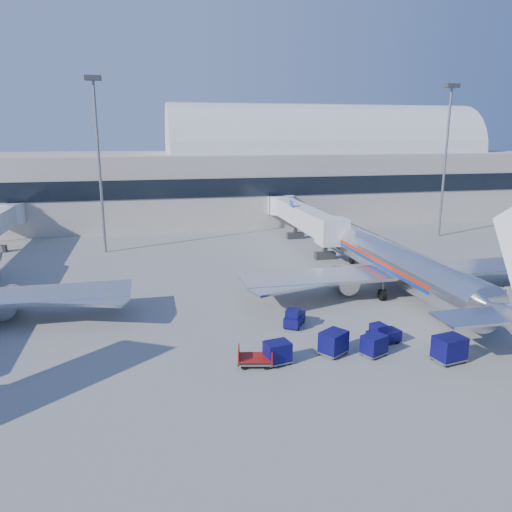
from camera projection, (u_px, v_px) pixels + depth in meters
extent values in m
plane|color=gray|center=(322.00, 319.00, 43.07)|extent=(260.00, 260.00, 0.00)
cube|color=#B2AA9E|center=(85.00, 188.00, 89.49)|extent=(170.00, 28.00, 12.00)
cube|color=black|center=(74.00, 191.00, 76.03)|extent=(170.00, 0.40, 3.00)
cylinder|color=silver|center=(323.00, 152.00, 97.46)|extent=(60.00, 18.00, 18.00)
cylinder|color=silver|center=(396.00, 263.00, 50.16)|extent=(3.80, 28.00, 3.80)
sphere|color=silver|center=(343.00, 236.00, 63.43)|extent=(3.72, 3.72, 3.72)
cube|color=red|center=(392.00, 258.00, 51.04)|extent=(3.85, 20.16, 0.32)
cube|color=navy|center=(392.00, 262.00, 51.13)|extent=(3.85, 20.16, 0.32)
cube|color=silver|center=(512.00, 314.00, 34.37)|extent=(11.00, 3.00, 0.18)
cube|color=silver|center=(401.00, 272.00, 49.35)|extent=(32.00, 5.00, 0.28)
cylinder|color=#B7B7BC|center=(343.00, 280.00, 49.85)|extent=(2.10, 3.80, 2.10)
cylinder|color=#B7B7BC|center=(441.00, 273.00, 52.15)|extent=(2.10, 3.80, 2.10)
cylinder|color=black|center=(352.00, 260.00, 61.17)|extent=(0.40, 0.90, 0.90)
cylinder|color=#B7B7BC|center=(8.00, 302.00, 43.37)|extent=(2.10, 3.80, 2.10)
cube|color=silver|center=(302.00, 216.00, 72.14)|extent=(2.70, 24.00, 2.70)
cube|color=silver|center=(332.00, 231.00, 60.58)|extent=(3.40, 3.20, 3.20)
cylinder|color=silver|center=(281.00, 205.00, 83.04)|extent=(4.40, 4.40, 3.00)
cube|color=#2D2D30|center=(325.00, 245.00, 63.19)|extent=(0.50, 0.50, 3.00)
cube|color=#2D2D30|center=(325.00, 256.00, 63.51)|extent=(2.60, 1.00, 0.90)
cube|color=#2D2D30|center=(295.00, 227.00, 75.51)|extent=(0.50, 0.50, 3.00)
cube|color=#2D2D30|center=(295.00, 236.00, 75.84)|extent=(2.60, 1.00, 0.90)
cube|color=navy|center=(291.00, 204.00, 71.37)|extent=(0.12, 1.40, 0.90)
cylinder|color=silver|center=(9.00, 213.00, 74.26)|extent=(4.40, 4.40, 3.00)
cylinder|color=slate|center=(100.00, 170.00, 64.69)|extent=(0.36, 0.36, 22.00)
cube|color=#2D2D30|center=(93.00, 78.00, 61.98)|extent=(2.00, 1.20, 0.60)
cylinder|color=slate|center=(445.00, 165.00, 75.14)|extent=(0.36, 0.36, 22.00)
cube|color=#2D2D30|center=(452.00, 86.00, 72.43)|extent=(2.00, 1.20, 0.60)
cube|color=#9E9E96|center=(490.00, 293.00, 48.62)|extent=(3.00, 0.55, 0.90)
cube|color=#0A0945|center=(384.00, 336.00, 38.01)|extent=(2.73, 1.78, 0.82)
cube|color=#0A0945|center=(379.00, 329.00, 37.63)|extent=(1.20, 1.28, 0.76)
cylinder|color=black|center=(388.00, 335.00, 38.87)|extent=(0.65, 0.37, 0.61)
cube|color=#0A0945|center=(480.00, 320.00, 41.27)|extent=(2.42, 2.56, 0.77)
cube|color=#0A0945|center=(475.00, 312.00, 41.42)|extent=(1.38, 1.37, 0.72)
cylinder|color=black|center=(492.00, 324.00, 41.21)|extent=(0.54, 0.58, 0.57)
cube|color=#0A0945|center=(295.00, 319.00, 41.41)|extent=(2.37, 2.75, 0.81)
cube|color=#0A0945|center=(293.00, 314.00, 40.77)|extent=(1.43, 1.39, 0.75)
cylinder|color=black|center=(292.00, 318.00, 42.43)|extent=(0.52, 0.63, 0.60)
cube|color=#0A0945|center=(374.00, 344.00, 35.87)|extent=(2.04, 1.87, 1.33)
cube|color=slate|center=(374.00, 353.00, 36.03)|extent=(2.15, 1.95, 0.09)
cylinder|color=black|center=(374.00, 348.00, 36.80)|extent=(0.39, 0.29, 0.37)
cube|color=#0A0945|center=(334.00, 342.00, 36.02)|extent=(2.36, 2.25, 1.50)
cube|color=slate|center=(333.00, 351.00, 36.20)|extent=(2.48, 2.35, 0.10)
cylinder|color=black|center=(332.00, 346.00, 37.10)|extent=(0.44, 0.37, 0.42)
cube|color=#0A0945|center=(277.00, 351.00, 34.60)|extent=(1.93, 1.64, 1.37)
cube|color=slate|center=(277.00, 361.00, 34.76)|extent=(2.04, 1.70, 0.09)
cylinder|color=black|center=(282.00, 356.00, 35.49)|extent=(0.40, 0.22, 0.38)
cube|color=#0A0945|center=(449.00, 348.00, 34.83)|extent=(2.27, 1.92, 1.61)
cube|color=slate|center=(448.00, 358.00, 35.03)|extent=(2.39, 1.99, 0.11)
cylinder|color=black|center=(450.00, 353.00, 35.88)|extent=(0.47, 0.26, 0.45)
cube|color=slate|center=(255.00, 360.00, 34.39)|extent=(2.65, 2.07, 0.13)
cube|color=maroon|center=(255.00, 358.00, 34.34)|extent=(2.66, 2.12, 0.09)
cylinder|color=black|center=(266.00, 359.00, 35.01)|extent=(0.46, 0.26, 0.43)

